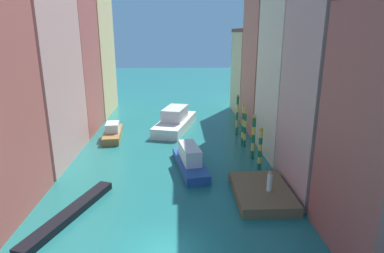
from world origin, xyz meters
name	(u,v)px	position (x,y,z in m)	size (l,w,h in m)	color
ground_plane	(172,130)	(0.00, 24.50, 0.00)	(154.00, 154.00, 0.00)	#1E6B66
building_left_1	(26,75)	(-13.30, 15.12, 8.28)	(7.73, 10.97, 16.53)	tan
building_left_2	(59,44)	(-13.30, 24.72, 10.77)	(7.73, 8.35, 21.53)	#B25147
building_left_3	(83,52)	(-13.30, 34.40, 9.24)	(7.73, 10.18, 18.45)	#DBB77A
building_right_1	(346,88)	(13.30, 7.54, 8.14)	(7.73, 7.59, 16.26)	tan
building_right_2	(307,56)	(13.30, 15.61, 9.90)	(7.73, 8.52, 19.78)	beige
building_right_3	(280,48)	(13.30, 24.37, 10.30)	(7.73, 8.45, 20.58)	#C6705B
building_right_4	(260,72)	(13.30, 33.11, 6.33)	(7.73, 8.78, 12.65)	beige
waterfront_dock	(262,192)	(7.15, 6.30, 0.37)	(4.13, 6.22, 0.74)	brown
person_on_dock	(270,182)	(7.55, 5.81, 1.47)	(0.36, 0.36, 1.57)	white
mooring_pole_0	(260,148)	(8.19, 11.41, 2.07)	(0.38, 0.38, 4.02)	#197247
mooring_pole_1	(253,136)	(8.18, 14.12, 2.30)	(0.39, 0.39, 4.48)	#197247
mooring_pole_2	(245,129)	(8.07, 17.72, 2.02)	(0.31, 0.31, 3.95)	#197247
mooring_pole_3	(243,124)	(7.98, 18.44, 2.36)	(0.29, 0.29, 4.62)	#197247
mooring_pole_4	(237,114)	(7.96, 21.94, 2.56)	(0.31, 0.31, 5.03)	#197247
vaporetto_white	(175,121)	(0.43, 24.82, 1.05)	(5.88, 10.53, 2.85)	white
gondola_black	(70,214)	(-6.54, 4.00, 0.26)	(4.01, 8.88, 0.53)	black
motorboat_0	(190,160)	(1.86, 11.83, 0.84)	(3.26, 7.79, 2.24)	#234C93
motorboat_1	(113,132)	(-6.98, 21.44, 0.65)	(2.46, 6.49, 1.83)	olive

